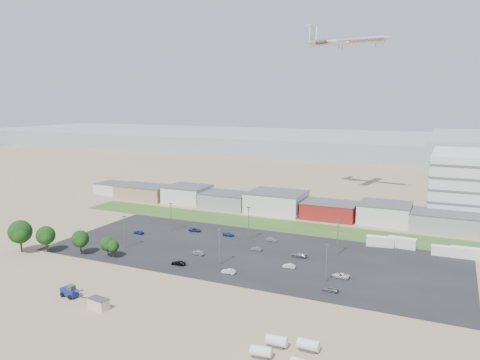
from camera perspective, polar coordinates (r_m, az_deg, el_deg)
The scene contains 38 objects.
ground at distance 125.03m, azimuth -4.47°, elevation -11.14°, with size 700.00×700.00×0.00m, color #837353.
parking_lot at distance 139.85m, azimuth 1.38°, elevation -8.82°, with size 120.00×50.00×0.01m, color black.
grass_strip at distance 170.08m, azimuth 4.12°, elevation -5.46°, with size 160.00×16.00×0.02m, color #2C4B1C.
hills_backdrop at distance 419.10m, azimuth 22.25°, elevation 3.51°, with size 700.00×200.00×9.00m, color gray, non-canonical shape.
building_row at distance 192.44m, azimuth 1.39°, elevation -2.43°, with size 170.00×20.00×8.00m, color silver, non-canonical shape.
portable_shed at distance 108.54m, azimuth -16.86°, elevation -14.21°, with size 4.70×2.44×2.37m, color beige, non-canonical shape.
telehandler at distance 116.44m, azimuth -20.10°, elevation -12.56°, with size 7.07×2.36×2.95m, color navy, non-canonical shape.
storage_tank_nw at distance 90.28m, azimuth 4.50°, elevation -18.95°, with size 3.90×1.95×2.34m, color silver, non-canonical shape.
storage_tank_ne at distance 89.65m, azimuth 8.33°, elevation -19.25°, with size 3.91×1.96×2.35m, color silver, non-canonical shape.
storage_tank_sw at distance 87.04m, azimuth 2.58°, elevation -20.13°, with size 3.76×1.88×2.26m, color silver, non-canonical shape.
box_trailer_a at distance 151.39m, azimuth 16.70°, elevation -7.18°, with size 8.14×2.54×3.05m, color silver, non-canonical shape.
box_trailer_b at distance 151.96m, azimuth 19.14°, elevation -7.23°, with size 8.33×2.60×3.13m, color silver, non-canonical shape.
box_trailer_c at distance 149.02m, azimuth 23.73°, elevation -7.92°, with size 7.51×2.35×2.82m, color silver, non-canonical shape.
box_trailer_d at distance 149.27m, azimuth 25.91°, elevation -8.01°, with size 8.13×2.54×3.05m, color silver, non-canonical shape.
tree_far_left at distance 152.78m, azimuth -25.21°, elevation -6.01°, with size 7.33×7.33×10.99m, color black, non-canonical shape.
tree_left at distance 150.36m, azimuth -22.59°, elevation -6.48°, with size 5.93×5.93×8.89m, color black, non-canonical shape.
tree_mid at distance 145.11m, azimuth -18.88°, elevation -7.01°, with size 5.34×5.34×8.00m, color black, non-canonical shape.
tree_right at distance 140.64m, azimuth -15.85°, elevation -7.68°, with size 4.41×4.41×6.62m, color black, non-canonical shape.
tree_near at distance 139.69m, azimuth -15.28°, elevation -7.92°, with size 3.94×3.94×5.91m, color black, non-canonical shape.
lightpole_front_l at distance 147.03m, azimuth -13.89°, elevation -6.17°, with size 1.16×0.48×9.85m, color slate, non-canonical shape.
lightpole_front_m at distance 128.84m, azimuth -2.51°, elevation -8.12°, with size 1.18×0.49×10.03m, color slate, non-canonical shape.
lightpole_front_r at distance 119.03m, azimuth 10.50°, elevation -9.92°, with size 1.13×0.47×9.57m, color slate, non-canonical shape.
lightpole_back_l at distance 162.48m, azimuth -8.39°, elevation -4.49°, with size 1.15×0.48×9.76m, color slate, non-canonical shape.
lightpole_back_m at distance 150.91m, azimuth 1.06°, elevation -5.29°, with size 1.27×0.53×10.76m, color slate, non-canonical shape.
lightpole_back_r at distance 138.92m, azimuth 11.82°, elevation -6.86°, with size 1.25×0.52×10.64m, color slate, non-canonical shape.
airliner at distance 218.26m, azimuth 12.88°, elevation 16.19°, with size 40.80×27.82×12.06m, color silver, non-canonical shape.
parked_car_0 at distance 123.48m, azimuth 12.17°, elevation -11.31°, with size 2.00×4.34×1.21m, color silver.
parked_car_1 at distance 128.13m, azimuth 6.00°, elevation -10.37°, with size 1.20×3.44×1.13m, color silver.
parked_car_2 at distance 114.72m, azimuth 10.98°, elevation -12.92°, with size 1.52×3.77×1.28m, color #595B5E.
parked_car_3 at distance 130.67m, azimuth -7.52°, elevation -9.98°, with size 1.67×4.11×1.19m, color black.
parked_car_4 at distance 138.02m, azimuth -5.19°, elevation -8.83°, with size 1.38×3.95×1.30m, color #A5A5AA.
parked_car_5 at distance 161.76m, azimuth -12.25°, elevation -6.23°, with size 1.50×3.72×1.27m, color navy.
parked_car_6 at distance 155.77m, azimuth -1.41°, elevation -6.66°, with size 1.58×3.89×1.13m, color navy.
parked_car_7 at distance 141.52m, azimuth 2.03°, elevation -8.36°, with size 1.17×3.34×1.10m, color #595B5E.
parked_car_9 at distance 161.87m, azimuth -5.49°, elevation -6.06°, with size 1.96×4.24×1.18m, color navy.
parked_car_11 at distance 150.48m, azimuth 3.89°, elevation -7.25°, with size 1.27×3.64×1.20m, color #595B5E.
parked_car_12 at distance 136.67m, azimuth 7.21°, elevation -9.06°, with size 1.84×4.52×1.31m, color #A5A5AA.
parked_car_13 at distance 123.59m, azimuth -1.41°, elevation -11.06°, with size 1.31×3.75×1.24m, color silver.
Camera 1 is at (57.35, -101.84, 44.41)m, focal length 35.00 mm.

